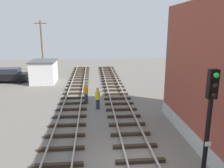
{
  "coord_description": "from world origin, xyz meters",
  "views": [
    {
      "loc": [
        -1.74,
        -9.79,
        6.51
      ],
      "look_at": [
        -0.06,
        9.23,
        1.79
      ],
      "focal_mm": 36.12,
      "sensor_mm": 36.0,
      "label": 1
    }
  ],
  "objects_px": {
    "utility_pole_far": "(42,45)",
    "track_worker_distant": "(86,93)",
    "parked_car_black": "(10,75)",
    "signal_mast": "(209,118)",
    "track_worker_foreground": "(98,98)",
    "control_hut": "(44,71)"
  },
  "relations": [
    {
      "from": "track_worker_foreground",
      "to": "track_worker_distant",
      "type": "xyz_separation_m",
      "value": [
        -1.0,
        1.72,
        0.0
      ]
    },
    {
      "from": "utility_pole_far",
      "to": "track_worker_distant",
      "type": "xyz_separation_m",
      "value": [
        6.95,
        -15.89,
        -3.09
      ]
    },
    {
      "from": "utility_pole_far",
      "to": "track_worker_foreground",
      "type": "relative_size",
      "value": 4.1
    },
    {
      "from": "utility_pole_far",
      "to": "track_worker_distant",
      "type": "relative_size",
      "value": 4.1
    },
    {
      "from": "control_hut",
      "to": "utility_pole_far",
      "type": "relative_size",
      "value": 0.5
    },
    {
      "from": "control_hut",
      "to": "track_worker_distant",
      "type": "xyz_separation_m",
      "value": [
        5.31,
        -8.28,
        -0.46
      ]
    },
    {
      "from": "signal_mast",
      "to": "parked_car_black",
      "type": "relative_size",
      "value": 1.21
    },
    {
      "from": "control_hut",
      "to": "track_worker_distant",
      "type": "bearing_deg",
      "value": -57.32
    },
    {
      "from": "utility_pole_far",
      "to": "track_worker_foreground",
      "type": "distance_m",
      "value": 19.56
    },
    {
      "from": "track_worker_foreground",
      "to": "track_worker_distant",
      "type": "height_order",
      "value": "same"
    },
    {
      "from": "parked_car_black",
      "to": "track_worker_distant",
      "type": "height_order",
      "value": "track_worker_distant"
    },
    {
      "from": "signal_mast",
      "to": "track_worker_foreground",
      "type": "height_order",
      "value": "signal_mast"
    },
    {
      "from": "parked_car_black",
      "to": "signal_mast",
      "type": "bearing_deg",
      "value": -54.92
    },
    {
      "from": "signal_mast",
      "to": "control_hut",
      "type": "height_order",
      "value": "signal_mast"
    },
    {
      "from": "control_hut",
      "to": "parked_car_black",
      "type": "height_order",
      "value": "control_hut"
    },
    {
      "from": "parked_car_black",
      "to": "utility_pole_far",
      "type": "height_order",
      "value": "utility_pole_far"
    },
    {
      "from": "parked_car_black",
      "to": "track_worker_distant",
      "type": "xyz_separation_m",
      "value": [
        9.56,
        -8.88,
        0.03
      ]
    },
    {
      "from": "utility_pole_far",
      "to": "track_worker_distant",
      "type": "distance_m",
      "value": 17.62
    },
    {
      "from": "utility_pole_far",
      "to": "signal_mast",
      "type": "bearing_deg",
      "value": -66.71
    },
    {
      "from": "signal_mast",
      "to": "utility_pole_far",
      "type": "bearing_deg",
      "value": 113.29
    },
    {
      "from": "parked_car_black",
      "to": "track_worker_foreground",
      "type": "xyz_separation_m",
      "value": [
        10.57,
        -10.6,
        0.03
      ]
    },
    {
      "from": "control_hut",
      "to": "track_worker_foreground",
      "type": "xyz_separation_m",
      "value": [
        6.32,
        -10.0,
        -0.46
      ]
    }
  ]
}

